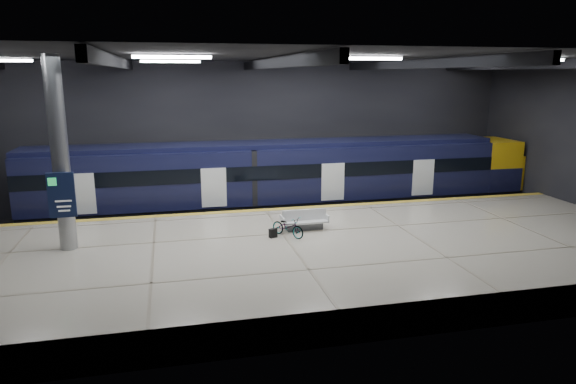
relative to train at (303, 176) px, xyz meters
name	(u,v)px	position (x,y,z in m)	size (l,w,h in m)	color
ground	(278,251)	(-2.54, -5.50, -2.06)	(30.00, 30.00, 0.00)	black
room_shell	(277,115)	(-2.54, -5.49, 3.66)	(30.10, 16.10, 8.05)	black
platform	(291,259)	(-2.54, -8.00, -1.51)	(30.00, 11.00, 1.10)	#B7AD9B
safety_strip	(265,210)	(-2.54, -2.75, -0.95)	(30.00, 0.40, 0.01)	gold
rails	(256,215)	(-2.54, 0.00, -1.98)	(30.00, 1.52, 0.16)	gray
train	(303,176)	(0.00, 0.00, 0.00)	(29.40, 2.84, 3.79)	black
bench	(304,222)	(-1.55, -6.16, -0.66)	(1.93, 0.85, 0.84)	#595B60
bicycle	(288,226)	(-2.41, -6.92, -0.55)	(0.54, 1.54, 0.81)	#99999E
pannier_bag	(273,233)	(-3.01, -6.92, -0.78)	(0.30, 0.18, 0.35)	black
info_column	(60,158)	(-10.54, -6.52, 2.40)	(0.90, 0.78, 6.90)	#9EA0A5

